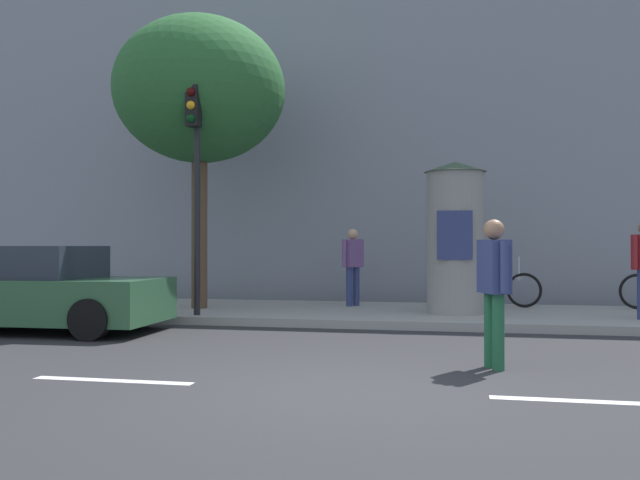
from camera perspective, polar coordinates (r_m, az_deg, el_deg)
ground_plane at (r=7.03m, az=1.16°, el=-12.28°), size 80.00×80.00×0.00m
sidewalk_curb at (r=13.89m, az=6.57°, el=-6.09°), size 36.00×4.00×0.15m
lane_markings at (r=7.03m, az=1.16°, el=-12.25°), size 25.80×0.16×0.01m
building_backdrop at (r=19.04m, az=7.97°, el=8.57°), size 36.00×5.00×8.84m
traffic_light at (r=13.05m, az=-10.25°, el=6.40°), size 0.24×0.45×4.22m
poster_column at (r=13.41m, az=11.06°, el=0.29°), size 1.18×1.18×2.89m
street_tree at (r=14.83m, az=-9.87°, el=11.98°), size 3.53×3.53×6.01m
pedestrian_near_pole at (r=8.36m, az=14.13°, el=-3.21°), size 0.39×0.61×1.75m
pedestrian_in_dark_shirt at (r=14.77m, az=2.72°, el=-1.72°), size 0.44×0.53×1.64m
bicycle_upright at (r=15.08m, az=14.46°, el=-3.86°), size 1.75×0.38×1.09m
parked_car_blue at (r=12.64m, az=-23.00°, el=-3.81°), size 4.53×2.08×1.43m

